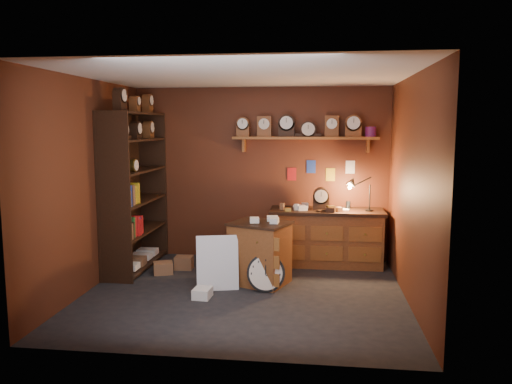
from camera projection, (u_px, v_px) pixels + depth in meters
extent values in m
plane|color=black|center=(244.00, 293.00, 6.30)|extent=(4.00, 4.00, 0.00)
cube|color=#572714|center=(260.00, 174.00, 7.89)|extent=(4.00, 0.02, 2.70)
cube|color=#572714|center=(213.00, 213.00, 4.35)|extent=(4.00, 0.02, 2.70)
cube|color=#572714|center=(89.00, 185.00, 6.37)|extent=(0.02, 3.60, 2.70)
cube|color=#572714|center=(411.00, 190.00, 5.88)|extent=(0.02, 3.60, 2.70)
cube|color=beige|center=(243.00, 75.00, 5.94)|extent=(4.00, 3.60, 0.02)
cube|color=#925120|center=(305.00, 138.00, 7.59)|extent=(2.20, 0.30, 0.04)
cube|color=#925120|center=(244.00, 145.00, 7.79)|extent=(0.04, 0.16, 0.20)
cube|color=#925120|center=(368.00, 146.00, 7.55)|extent=(0.04, 0.16, 0.20)
cylinder|color=#B21419|center=(371.00, 132.00, 7.45)|extent=(0.16, 0.16, 0.15)
cube|color=#A81415|center=(270.00, 174.00, 7.86)|extent=(0.14, 0.01, 0.20)
cube|color=navy|center=(289.00, 167.00, 7.81)|extent=(0.14, 0.01, 0.20)
cube|color=#B59516|center=(308.00, 174.00, 7.79)|extent=(0.14, 0.01, 0.20)
cube|color=silver|center=(327.00, 167.00, 7.74)|extent=(0.14, 0.01, 0.20)
cube|color=black|center=(121.00, 191.00, 7.35)|extent=(0.03, 1.60, 2.30)
cube|color=black|center=(114.00, 199.00, 6.56)|extent=(0.45, 0.03, 2.30)
cube|color=black|center=(153.00, 185.00, 8.09)|extent=(0.45, 0.03, 2.30)
cube|color=black|center=(138.00, 264.00, 7.47)|extent=(0.43, 1.54, 0.03)
cube|color=black|center=(137.00, 231.00, 7.41)|extent=(0.43, 1.54, 0.03)
cube|color=black|center=(136.00, 201.00, 7.35)|extent=(0.43, 1.54, 0.03)
cube|color=black|center=(135.00, 171.00, 7.29)|extent=(0.43, 1.54, 0.03)
cube|color=black|center=(134.00, 140.00, 7.23)|extent=(0.43, 1.54, 0.03)
cube|color=black|center=(133.00, 113.00, 7.18)|extent=(0.43, 1.54, 0.03)
cube|color=brown|center=(326.00, 239.00, 7.58)|extent=(1.65, 0.60, 0.80)
cube|color=black|center=(327.00, 211.00, 7.52)|extent=(1.71, 0.66, 0.05)
cube|color=#925120|center=(327.00, 243.00, 7.28)|extent=(1.57, 0.02, 0.52)
cylinder|color=black|center=(369.00, 210.00, 7.39)|extent=(0.12, 0.12, 0.02)
cylinder|color=black|center=(370.00, 198.00, 7.36)|extent=(0.02, 0.02, 0.38)
cylinder|color=black|center=(362.00, 182.00, 7.32)|extent=(0.27, 0.09, 0.14)
cone|color=black|center=(353.00, 184.00, 7.31)|extent=(0.18, 0.14, 0.18)
cube|color=brown|center=(260.00, 254.00, 6.66)|extent=(0.85, 0.78, 0.80)
cube|color=black|center=(260.00, 224.00, 6.61)|extent=(0.90, 0.84, 0.03)
cube|color=#925120|center=(257.00, 260.00, 6.38)|extent=(0.59, 0.24, 0.68)
cylinder|color=black|center=(266.00, 273.00, 6.36)|extent=(0.49, 0.16, 0.49)
cylinder|color=beige|center=(266.00, 273.00, 6.32)|extent=(0.43, 0.10, 0.42)
cube|color=black|center=(266.00, 268.00, 6.31)|extent=(0.01, 0.04, 0.16)
cube|color=black|center=(270.00, 276.00, 6.31)|extent=(0.11, 0.01, 0.01)
cube|color=silver|center=(218.00, 289.00, 6.48)|extent=(0.56, 0.28, 0.71)
cube|color=silver|center=(255.00, 248.00, 7.65)|extent=(0.58, 0.58, 0.47)
cube|color=black|center=(253.00, 252.00, 7.42)|extent=(0.37, 0.15, 0.38)
cube|color=brown|center=(163.00, 268.00, 7.14)|extent=(0.33, 0.31, 0.17)
cube|color=white|center=(203.00, 293.00, 6.13)|extent=(0.22, 0.26, 0.12)
cube|color=brown|center=(184.00, 263.00, 7.36)|extent=(0.27, 0.23, 0.19)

